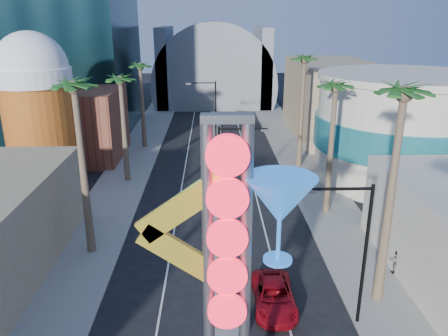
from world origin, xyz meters
TOP-DOWN VIEW (x-y plane):
  - sidewalk_west at (-9.50, 35.00)m, footprint 5.00×100.00m
  - sidewalk_east at (9.50, 35.00)m, footprint 5.00×100.00m
  - median at (0.00, 38.00)m, footprint 1.60×84.00m
  - brick_filler_west at (-16.00, 38.00)m, footprint 10.00×10.00m
  - filler_east at (16.00, 48.00)m, footprint 10.00×20.00m
  - beer_mug at (-17.00, 30.00)m, footprint 7.00×7.00m
  - turquoise_building at (18.00, 30.00)m, footprint 16.60×16.60m
  - canopy at (0.00, 72.00)m, footprint 22.00×16.00m
  - neon_sign at (0.82, 2.96)m, footprint 6.53×2.60m
  - streetlight_0 at (0.55, 20.00)m, footprint 3.79×0.25m
  - streetlight_1 at (-0.55, 44.00)m, footprint 3.79×0.25m
  - streetlight_2 at (6.72, 8.00)m, footprint 3.45×0.25m
  - palm_1 at (-9.00, 16.00)m, footprint 2.40×2.40m
  - palm_2 at (-9.00, 30.00)m, footprint 2.40×2.40m
  - palm_3 at (-9.00, 42.00)m, footprint 2.40×2.40m
  - palm_5 at (9.00, 10.00)m, footprint 2.40×2.40m
  - palm_6 at (9.00, 22.00)m, footprint 2.40×2.40m
  - palm_7 at (9.00, 34.00)m, footprint 2.40×2.40m
  - red_pickup at (2.91, 9.60)m, footprint 2.35×4.97m
  - pedestrian_b at (11.06, 12.58)m, footprint 0.92×0.81m

SIDE VIEW (x-z plane):
  - sidewalk_west at x=-9.50m, z-range 0.00..0.15m
  - sidewalk_east at x=9.50m, z-range 0.00..0.15m
  - median at x=0.00m, z-range 0.00..0.15m
  - red_pickup at x=2.91m, z-range 0.00..1.37m
  - pedestrian_b at x=11.06m, z-range 0.15..1.73m
  - brick_filler_west at x=-16.00m, z-range 0.00..8.00m
  - canopy at x=0.00m, z-range -6.69..15.31m
  - streetlight_2 at x=6.72m, z-range 0.83..8.83m
  - streetlight_0 at x=0.55m, z-range 0.88..8.88m
  - streetlight_1 at x=-0.55m, z-range 0.88..8.88m
  - filler_east at x=16.00m, z-range 0.00..10.00m
  - turquoise_building at x=18.00m, z-range -0.05..10.55m
  - neon_sign at x=0.82m, z-range 1.03..13.58m
  - beer_mug at x=-17.00m, z-range 0.59..15.09m
  - palm_2 at x=-9.00m, z-range 3.88..15.08m
  - palm_3 at x=-9.00m, z-range 3.88..15.08m
  - palm_6 at x=9.00m, z-range 4.08..15.78m
  - palm_1 at x=-9.00m, z-range 4.47..17.17m
  - palm_7 at x=9.00m, z-range 4.47..17.17m
  - palm_5 at x=9.00m, z-range 4.67..17.87m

